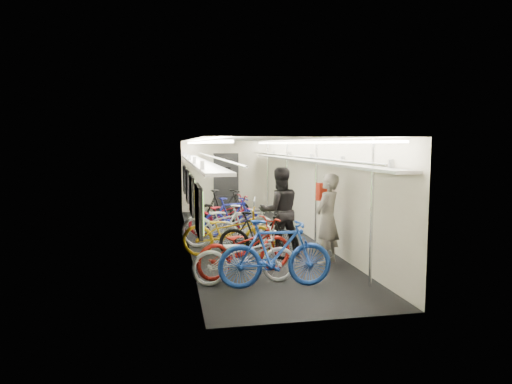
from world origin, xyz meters
name	(u,v)px	position (x,y,z in m)	size (l,w,h in m)	color
train_car_shell	(233,170)	(-0.36, 0.71, 1.66)	(10.00, 10.00, 10.00)	black
bicycle_0	(245,256)	(-0.71, -3.24, 0.46)	(0.61, 1.75, 0.92)	silver
bicycle_1	(275,254)	(-0.27, -3.54, 0.56)	(0.52, 1.85, 1.11)	#1B41A3
bicycle_2	(245,247)	(-0.62, -2.75, 0.50)	(0.66, 1.90, 1.00)	maroon
bicycle_3	(259,236)	(-0.18, -1.72, 0.48)	(0.46, 1.61, 0.97)	black
bicycle_4	(229,232)	(-0.74, -1.35, 0.50)	(0.67, 1.92, 1.01)	#C39112
bicycle_5	(247,227)	(-0.26, -0.75, 0.50)	(0.47, 1.65, 0.99)	#B9B9BB
bicycle_6	(229,223)	(-0.63, -0.58, 0.56)	(0.74, 2.13, 1.12)	#BBBCC0
bicycle_7	(232,216)	(-0.36, 0.86, 0.49)	(0.46, 1.62, 0.97)	navy
bicycle_8	(224,215)	(-0.54, 0.99, 0.50)	(0.66, 1.90, 1.00)	maroon
bicycle_9	(223,208)	(-0.44, 2.00, 0.54)	(0.50, 1.78, 1.07)	black
passenger_near	(328,219)	(1.07, -2.24, 0.87)	(0.64, 0.42, 1.75)	gray
passenger_mid	(279,211)	(0.34, -1.34, 0.91)	(0.89, 0.69, 1.83)	black
backpack	(322,192)	(1.34, -1.14, 1.28)	(0.26, 0.14, 0.38)	red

